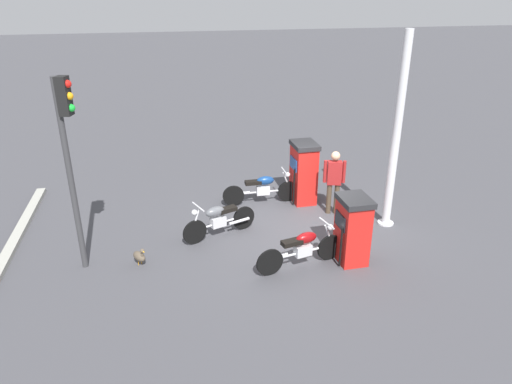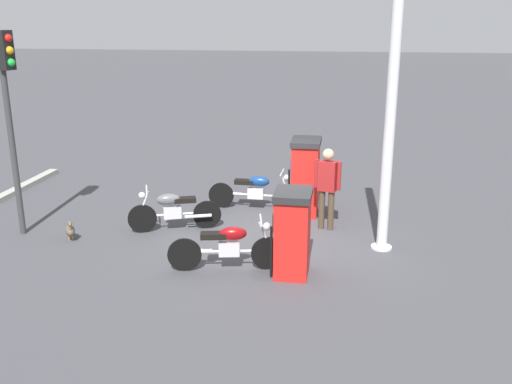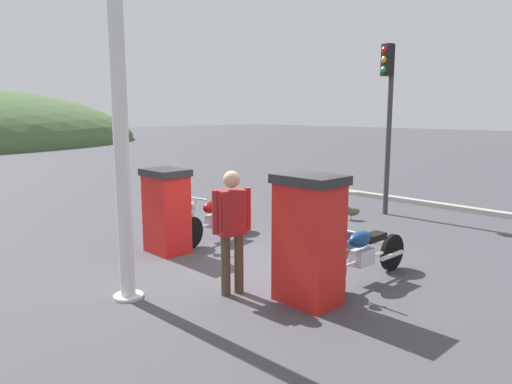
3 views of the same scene
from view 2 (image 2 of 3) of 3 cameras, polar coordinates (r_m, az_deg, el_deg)
ground_plane at (r=11.62m, az=1.32°, el=-4.54°), size 120.00×120.00×0.00m
fuel_pump_near at (r=12.81m, az=4.88°, el=1.55°), size 0.68×0.88×1.70m
fuel_pump_far at (r=9.80m, az=3.60°, el=-4.02°), size 0.67×0.80×1.50m
motorcycle_near_pump at (r=13.14m, az=-0.07°, el=0.14°), size 2.12×0.56×0.93m
motorcycle_far_pump at (r=10.06m, az=-2.76°, el=-5.24°), size 2.02×0.62×0.94m
motorcycle_extra at (r=11.98m, az=-8.20°, el=-1.68°), size 1.83×0.80×0.93m
attendant_person at (r=11.87m, az=7.05°, el=0.85°), size 0.57×0.30×1.71m
wandering_duck at (r=11.98m, az=-17.89°, el=-3.60°), size 0.35×0.43×0.46m
roadside_traffic_light at (r=12.08m, az=-23.19°, el=8.33°), size 0.40×0.29×4.02m
canopy_support_pole at (r=10.73m, az=13.03°, el=5.82°), size 0.40×0.40×4.69m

